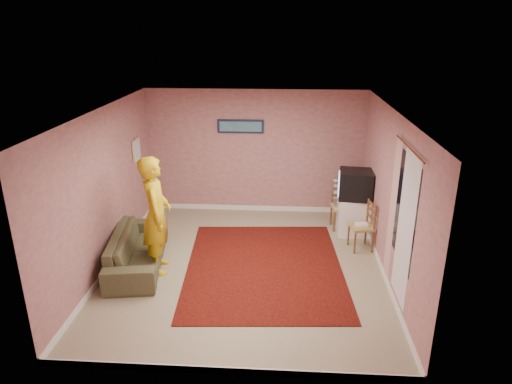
# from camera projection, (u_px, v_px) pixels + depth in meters

# --- Properties ---
(ground) EXTENTS (5.00, 5.00, 0.00)m
(ground) POSITION_uv_depth(u_px,v_px,m) (246.00, 267.00, 7.61)
(ground) COLOR gray
(ground) RESTS_ON ground
(wall_back) EXTENTS (4.50, 0.02, 2.60)m
(wall_back) POSITION_uv_depth(u_px,v_px,m) (255.00, 152.00, 9.50)
(wall_back) COLOR tan
(wall_back) RESTS_ON ground
(wall_front) EXTENTS (4.50, 0.02, 2.60)m
(wall_front) POSITION_uv_depth(u_px,v_px,m) (224.00, 277.00, 4.82)
(wall_front) COLOR tan
(wall_front) RESTS_ON ground
(wall_left) EXTENTS (0.02, 5.00, 2.60)m
(wall_left) POSITION_uv_depth(u_px,v_px,m) (105.00, 191.00, 7.29)
(wall_left) COLOR tan
(wall_left) RESTS_ON ground
(wall_right) EXTENTS (0.02, 5.00, 2.60)m
(wall_right) POSITION_uv_depth(u_px,v_px,m) (390.00, 197.00, 7.02)
(wall_right) COLOR tan
(wall_right) RESTS_ON ground
(ceiling) EXTENTS (4.50, 5.00, 0.02)m
(ceiling) POSITION_uv_depth(u_px,v_px,m) (244.00, 111.00, 6.71)
(ceiling) COLOR silver
(ceiling) RESTS_ON wall_back
(baseboard_back) EXTENTS (4.50, 0.02, 0.10)m
(baseboard_back) POSITION_uv_depth(u_px,v_px,m) (255.00, 208.00, 9.92)
(baseboard_back) COLOR white
(baseboard_back) RESTS_ON ground
(baseboard_front) EXTENTS (4.50, 0.02, 0.10)m
(baseboard_front) POSITION_uv_depth(u_px,v_px,m) (227.00, 371.00, 5.26)
(baseboard_front) COLOR white
(baseboard_front) RESTS_ON ground
(baseboard_left) EXTENTS (0.02, 5.00, 0.10)m
(baseboard_left) POSITION_uv_depth(u_px,v_px,m) (114.00, 260.00, 7.72)
(baseboard_left) COLOR white
(baseboard_left) RESTS_ON ground
(baseboard_right) EXTENTS (0.02, 5.00, 0.10)m
(baseboard_right) POSITION_uv_depth(u_px,v_px,m) (382.00, 269.00, 7.45)
(baseboard_right) COLOR white
(baseboard_right) RESTS_ON ground
(window) EXTENTS (0.01, 1.10, 1.50)m
(window) POSITION_uv_depth(u_px,v_px,m) (405.00, 211.00, 6.13)
(window) COLOR black
(window) RESTS_ON wall_right
(curtain_sheer) EXTENTS (0.01, 0.75, 2.10)m
(curtain_sheer) POSITION_uv_depth(u_px,v_px,m) (405.00, 229.00, 6.06)
(curtain_sheer) COLOR white
(curtain_sheer) RESTS_ON wall_right
(curtain_floral) EXTENTS (0.01, 0.35, 2.10)m
(curtain_floral) POSITION_uv_depth(u_px,v_px,m) (392.00, 209.00, 6.71)
(curtain_floral) COLOR beige
(curtain_floral) RESTS_ON wall_right
(curtain_rod) EXTENTS (0.02, 1.40, 0.02)m
(curtain_rod) POSITION_uv_depth(u_px,v_px,m) (409.00, 148.00, 5.83)
(curtain_rod) COLOR brown
(curtain_rod) RESTS_ON wall_right
(picture_back) EXTENTS (0.95, 0.04, 0.28)m
(picture_back) POSITION_uv_depth(u_px,v_px,m) (241.00, 126.00, 9.30)
(picture_back) COLOR #15183A
(picture_back) RESTS_ON wall_back
(picture_left) EXTENTS (0.04, 0.38, 0.42)m
(picture_left) POSITION_uv_depth(u_px,v_px,m) (137.00, 150.00, 8.70)
(picture_left) COLOR beige
(picture_left) RESTS_ON wall_left
(area_rug) EXTENTS (2.75, 3.35, 0.02)m
(area_rug) POSITION_uv_depth(u_px,v_px,m) (264.00, 267.00, 7.59)
(area_rug) COLOR black
(area_rug) RESTS_ON ground
(tv_cabinet) EXTENTS (0.57, 0.52, 0.73)m
(tv_cabinet) POSITION_uv_depth(u_px,v_px,m) (353.00, 216.00, 8.73)
(tv_cabinet) COLOR white
(tv_cabinet) RESTS_ON ground
(crt_tv) EXTENTS (0.68, 0.62, 0.53)m
(crt_tv) POSITION_uv_depth(u_px,v_px,m) (355.00, 184.00, 8.51)
(crt_tv) COLOR black
(crt_tv) RESTS_ON tv_cabinet
(chair_a) EXTENTS (0.46, 0.44, 0.51)m
(chair_a) POSITION_uv_depth(u_px,v_px,m) (343.00, 201.00, 8.87)
(chair_a) COLOR tan
(chair_a) RESTS_ON ground
(dvd_player) EXTENTS (0.35, 0.26, 0.06)m
(dvd_player) POSITION_uv_depth(u_px,v_px,m) (343.00, 204.00, 8.90)
(dvd_player) COLOR #A1A0A5
(dvd_player) RESTS_ON chair_a
(blue_throw) EXTENTS (0.37, 0.05, 0.38)m
(blue_throw) POSITION_uv_depth(u_px,v_px,m) (342.00, 189.00, 8.99)
(blue_throw) COLOR #88A0DF
(blue_throw) RESTS_ON chair_a
(chair_b) EXTENTS (0.46, 0.47, 0.48)m
(chair_b) POSITION_uv_depth(u_px,v_px,m) (362.00, 221.00, 8.05)
(chair_b) COLOR tan
(chair_b) RESTS_ON ground
(game_console) EXTENTS (0.22, 0.18, 0.04)m
(game_console) POSITION_uv_depth(u_px,v_px,m) (362.00, 224.00, 8.07)
(game_console) COLOR white
(game_console) RESTS_ON chair_b
(sofa) EXTENTS (1.08, 2.12, 0.59)m
(sofa) POSITION_uv_depth(u_px,v_px,m) (138.00, 249.00, 7.58)
(sofa) COLOR #4B4A2D
(sofa) RESTS_ON ground
(person) EXTENTS (0.61, 0.79, 1.93)m
(person) POSITION_uv_depth(u_px,v_px,m) (156.00, 215.00, 7.22)
(person) COLOR gold
(person) RESTS_ON ground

